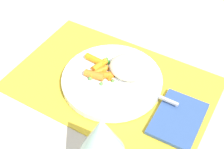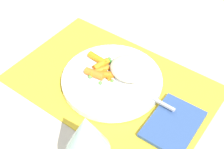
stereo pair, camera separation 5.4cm
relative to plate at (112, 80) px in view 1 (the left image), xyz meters
name	(u,v)px [view 1 (the left image)]	position (x,y,z in m)	size (l,w,h in m)	color
ground_plane	(112,84)	(0.00, 0.00, -0.01)	(2.40, 2.40, 0.00)	beige
placemat	(112,83)	(0.00, 0.00, -0.01)	(0.47, 0.30, 0.01)	gold
plate	(112,80)	(0.00, 0.00, 0.00)	(0.23, 0.23, 0.02)	white
rice_mound	(129,67)	(-0.03, -0.03, 0.03)	(0.09, 0.08, 0.04)	beige
carrot_portion	(99,69)	(0.04, 0.00, 0.02)	(0.10, 0.07, 0.02)	orange
pea_scatter	(105,70)	(0.03, -0.01, 0.01)	(0.08, 0.08, 0.01)	#549B32
fork	(129,84)	(-0.04, 0.00, 0.01)	(0.20, 0.02, 0.01)	#BCBCBC
wine_glass	(102,138)	(-0.10, 0.20, 0.11)	(0.08, 0.08, 0.17)	#B2E0CC
napkin	(178,118)	(-0.17, 0.02, 0.00)	(0.09, 0.13, 0.01)	#33518C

